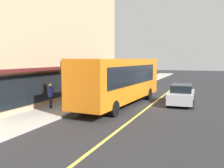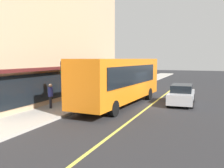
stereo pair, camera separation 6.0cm
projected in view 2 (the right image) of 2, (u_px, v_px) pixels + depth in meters
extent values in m
plane|color=#28282B|center=(151.00, 105.00, 19.04)|extent=(120.00, 120.00, 0.00)
cube|color=#B2ADA3|center=(87.00, 100.00, 21.03)|extent=(80.00, 2.95, 0.15)
cube|color=#D8D14C|center=(151.00, 105.00, 19.04)|extent=(36.00, 0.16, 0.01)
cube|color=tan|center=(19.00, 27.00, 21.31)|extent=(23.13, 8.51, 12.30)
cube|color=#4C1919|center=(66.00, 68.00, 19.99)|extent=(16.19, 0.70, 0.20)
cube|color=black|center=(63.00, 84.00, 20.20)|extent=(13.88, 0.08, 2.00)
cube|color=orange|center=(120.00, 79.00, 18.69)|extent=(11.15, 3.27, 3.00)
cube|color=black|center=(144.00, 71.00, 23.54)|extent=(0.27, 2.10, 1.80)
cube|color=black|center=(103.00, 74.00, 18.93)|extent=(8.78, 0.68, 1.32)
cube|color=black|center=(135.00, 75.00, 17.84)|extent=(8.78, 0.68, 1.32)
cube|color=#0CF259|center=(144.00, 61.00, 23.51)|extent=(0.21, 1.90, 0.36)
cube|color=#2D2D33|center=(144.00, 88.00, 23.79)|extent=(0.33, 2.41, 0.40)
cylinder|color=black|center=(125.00, 92.00, 22.48)|extent=(1.02, 0.37, 1.00)
cylinder|color=black|center=(149.00, 94.00, 21.51)|extent=(1.02, 0.37, 1.00)
cylinder|color=black|center=(82.00, 106.00, 16.17)|extent=(1.02, 0.37, 1.00)
cylinder|color=black|center=(114.00, 109.00, 15.20)|extent=(1.02, 0.37, 1.00)
cylinder|color=#2D2D33|center=(67.00, 86.00, 16.13)|extent=(0.12, 0.12, 3.20)
cube|color=black|center=(64.00, 68.00, 16.09)|extent=(0.30, 0.30, 0.90)
sphere|color=red|center=(61.00, 64.00, 16.12)|extent=(0.18, 0.18, 0.18)
sphere|color=orange|center=(61.00, 68.00, 16.15)|extent=(0.18, 0.18, 0.18)
sphere|color=green|center=(62.00, 72.00, 16.18)|extent=(0.18, 0.18, 0.18)
cube|color=#B7BABF|center=(181.00, 97.00, 19.31)|extent=(4.36, 1.95, 0.75)
cube|color=black|center=(182.00, 88.00, 19.38)|extent=(2.46, 1.59, 0.55)
cylinder|color=black|center=(192.00, 104.00, 17.73)|extent=(0.65, 0.24, 0.64)
cylinder|color=black|center=(168.00, 103.00, 18.28)|extent=(0.65, 0.24, 0.64)
cylinder|color=black|center=(193.00, 98.00, 20.39)|extent=(0.65, 0.24, 0.64)
cylinder|color=black|center=(173.00, 97.00, 20.94)|extent=(0.65, 0.24, 0.64)
cylinder|color=black|center=(51.00, 102.00, 17.04)|extent=(0.18, 0.18, 0.81)
cylinder|color=#33388C|center=(50.00, 92.00, 16.97)|extent=(0.34, 0.34, 0.64)
sphere|color=tan|center=(50.00, 85.00, 16.92)|extent=(0.23, 0.23, 0.23)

